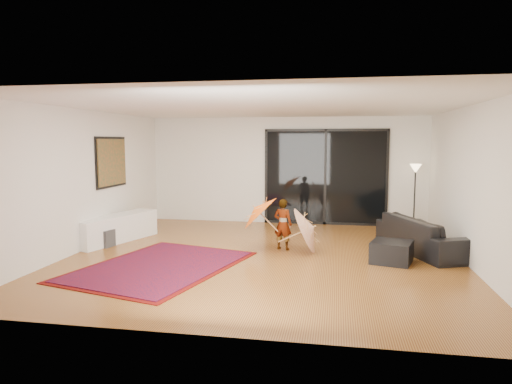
% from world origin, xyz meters
% --- Properties ---
extents(floor, '(7.00, 7.00, 0.00)m').
position_xyz_m(floor, '(0.00, 0.00, 0.00)').
color(floor, '#966229').
rests_on(floor, ground).
extents(ceiling, '(7.00, 7.00, 0.00)m').
position_xyz_m(ceiling, '(0.00, 0.00, 2.70)').
color(ceiling, white).
rests_on(ceiling, wall_back).
extents(wall_back, '(7.00, 0.00, 7.00)m').
position_xyz_m(wall_back, '(0.00, 3.50, 1.35)').
color(wall_back, silver).
rests_on(wall_back, floor).
extents(wall_front, '(7.00, 0.00, 7.00)m').
position_xyz_m(wall_front, '(0.00, -3.50, 1.35)').
color(wall_front, silver).
rests_on(wall_front, floor).
extents(wall_left, '(0.00, 7.00, 7.00)m').
position_xyz_m(wall_left, '(-3.50, 0.00, 1.35)').
color(wall_left, silver).
rests_on(wall_left, floor).
extents(wall_right, '(0.00, 7.00, 7.00)m').
position_xyz_m(wall_right, '(3.50, 0.00, 1.35)').
color(wall_right, silver).
rests_on(wall_right, floor).
extents(sliding_door, '(3.06, 0.07, 2.40)m').
position_xyz_m(sliding_door, '(1.00, 3.47, 1.20)').
color(sliding_door, black).
rests_on(sliding_door, wall_back).
extents(painting, '(0.04, 1.28, 1.08)m').
position_xyz_m(painting, '(-3.46, 1.00, 1.65)').
color(painting, black).
rests_on(painting, wall_left).
extents(media_console, '(1.08, 2.06, 0.56)m').
position_xyz_m(media_console, '(-3.25, 0.69, 0.28)').
color(media_console, white).
rests_on(media_console, floor).
extents(speaker, '(0.34, 0.34, 0.34)m').
position_xyz_m(speaker, '(-3.25, 0.21, 0.17)').
color(speaker, '#424244').
rests_on(speaker, floor).
extents(persian_rug, '(2.88, 3.50, 0.02)m').
position_xyz_m(persian_rug, '(-1.60, -1.00, 0.01)').
color(persian_rug, '#550907').
rests_on(persian_rug, floor).
extents(sofa, '(1.66, 2.42, 0.66)m').
position_xyz_m(sofa, '(2.95, 0.87, 0.33)').
color(sofa, black).
rests_on(sofa, floor).
extents(ottoman, '(0.81, 0.81, 0.37)m').
position_xyz_m(ottoman, '(2.25, -0.04, 0.19)').
color(ottoman, black).
rests_on(ottoman, floor).
extents(floor_lamp, '(0.27, 0.27, 1.56)m').
position_xyz_m(floor_lamp, '(3.10, 3.09, 1.23)').
color(floor_lamp, black).
rests_on(floor_lamp, floor).
extents(child, '(0.41, 0.32, 0.99)m').
position_xyz_m(child, '(0.28, 0.59, 0.50)').
color(child, '#999999').
rests_on(child, floor).
extents(parasol_orange, '(0.73, 0.86, 0.89)m').
position_xyz_m(parasol_orange, '(-0.27, 0.54, 0.73)').
color(parasol_orange, '#E2550B').
rests_on(parasol_orange, child).
extents(parasol_white, '(0.56, 0.91, 0.95)m').
position_xyz_m(parasol_white, '(0.88, 0.44, 0.50)').
color(parasol_white, silver).
rests_on(parasol_white, floor).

